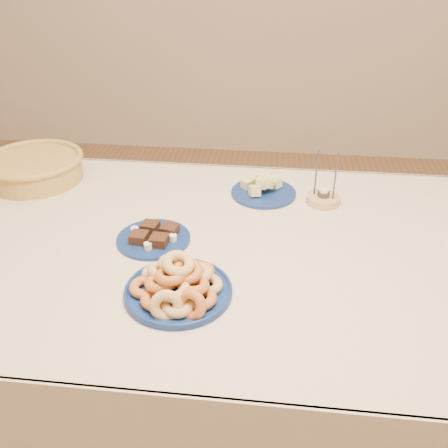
# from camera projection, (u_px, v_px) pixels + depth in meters

# --- Properties ---
(ground) EXTENTS (5.00, 5.00, 0.00)m
(ground) POSITION_uv_depth(u_px,v_px,m) (226.00, 414.00, 1.84)
(ground) COLOR brown
(ground) RESTS_ON ground
(dining_table) EXTENTS (1.71, 1.11, 0.75)m
(dining_table) POSITION_uv_depth(u_px,v_px,m) (226.00, 274.00, 1.51)
(dining_table) COLOR brown
(dining_table) RESTS_ON ground
(donut_platter) EXTENTS (0.29, 0.29, 0.12)m
(donut_platter) POSITION_uv_depth(u_px,v_px,m) (178.00, 285.00, 1.24)
(donut_platter) COLOR navy
(donut_platter) RESTS_ON dining_table
(melon_plate) EXTENTS (0.28, 0.28, 0.08)m
(melon_plate) POSITION_uv_depth(u_px,v_px,m) (263.00, 187.00, 1.72)
(melon_plate) COLOR navy
(melon_plate) RESTS_ON dining_table
(brownie_plate) EXTENTS (0.22, 0.22, 0.04)m
(brownie_plate) POSITION_uv_depth(u_px,v_px,m) (154.00, 237.00, 1.47)
(brownie_plate) COLOR navy
(brownie_plate) RESTS_ON dining_table
(wicker_basket) EXTENTS (0.39, 0.39, 0.09)m
(wicker_basket) POSITION_uv_depth(u_px,v_px,m) (34.00, 167.00, 1.80)
(wicker_basket) COLOR olive
(wicker_basket) RESTS_ON dining_table
(candle_holder) EXTENTS (0.14, 0.14, 0.19)m
(candle_holder) POSITION_uv_depth(u_px,v_px,m) (323.00, 198.00, 1.66)
(candle_holder) COLOR tan
(candle_holder) RESTS_ON dining_table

